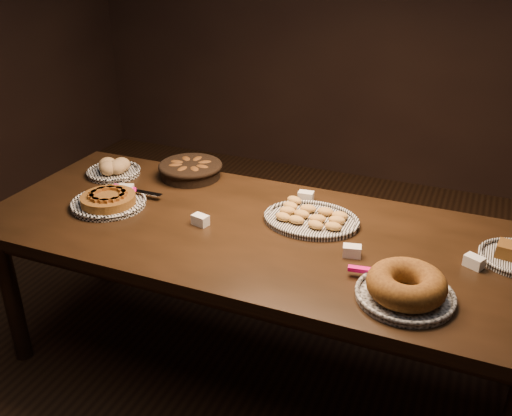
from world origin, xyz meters
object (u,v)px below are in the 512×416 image
at_px(madeleine_platter, 311,218).
at_px(bundt_cake_plate, 406,287).
at_px(apple_tart_plate, 109,201).
at_px(buffet_table, 256,243).

relative_size(madeleine_platter, bundt_cake_plate, 1.05).
bearing_deg(apple_tart_plate, bundt_cake_plate, 2.30).
height_order(buffet_table, madeleine_platter, madeleine_platter).
relative_size(apple_tart_plate, bundt_cake_plate, 0.93).
distance_m(apple_tart_plate, bundt_cake_plate, 1.39).
xyz_separation_m(apple_tart_plate, madeleine_platter, (0.90, 0.21, -0.01)).
height_order(buffet_table, bundt_cake_plate, bundt_cake_plate).
bearing_deg(bundt_cake_plate, buffet_table, 166.93).
xyz_separation_m(buffet_table, madeleine_platter, (0.20, 0.15, 0.09)).
distance_m(buffet_table, madeleine_platter, 0.26).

